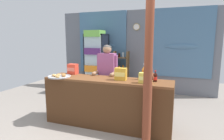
% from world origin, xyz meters
% --- Properties ---
extents(ground_plane, '(8.13, 8.13, 0.00)m').
position_xyz_m(ground_plane, '(0.00, 1.25, 0.00)').
color(ground_plane, gray).
extents(back_wall_curtained, '(5.13, 0.22, 2.64)m').
position_xyz_m(back_wall_curtained, '(0.04, 3.17, 1.37)').
color(back_wall_curtained, slate).
rests_on(back_wall_curtained, ground).
extents(stall_counter, '(2.50, 0.59, 0.95)m').
position_xyz_m(stall_counter, '(0.13, 0.31, 0.58)').
color(stall_counter, brown).
rests_on(stall_counter, ground).
extents(timber_post, '(0.16, 0.14, 2.51)m').
position_xyz_m(timber_post, '(0.99, -0.04, 1.20)').
color(timber_post, brown).
rests_on(timber_post, ground).
extents(drink_fridge, '(0.65, 0.66, 1.99)m').
position_xyz_m(drink_fridge, '(-1.10, 2.62, 1.09)').
color(drink_fridge, black).
rests_on(drink_fridge, ground).
extents(bottle_shelf_rack, '(0.48, 0.28, 1.34)m').
position_xyz_m(bottle_shelf_rack, '(-0.32, 2.83, 0.70)').
color(bottle_shelf_rack, brown).
rests_on(bottle_shelf_rack, ground).
extents(plastic_lawn_chair, '(0.62, 0.62, 0.86)m').
position_xyz_m(plastic_lawn_chair, '(0.83, 2.03, 0.49)').
color(plastic_lawn_chair, '#E5563D').
rests_on(plastic_lawn_chair, ground).
extents(shopkeeper, '(0.48, 0.42, 1.59)m').
position_xyz_m(shopkeeper, '(-0.05, 0.90, 1.00)').
color(shopkeeper, '#28282D').
rests_on(shopkeeper, ground).
extents(soda_bottle_orange_soda, '(0.10, 0.10, 0.31)m').
position_xyz_m(soda_bottle_orange_soda, '(0.82, 0.59, 1.09)').
color(soda_bottle_orange_soda, orange).
rests_on(soda_bottle_orange_soda, stall_counter).
extents(soda_bottle_cola, '(0.07, 0.07, 0.21)m').
position_xyz_m(soda_bottle_cola, '(1.04, 0.47, 1.04)').
color(soda_bottle_cola, black).
rests_on(soda_bottle_cola, stall_counter).
extents(snack_box_instant_noodle, '(0.23, 0.11, 0.18)m').
position_xyz_m(snack_box_instant_noodle, '(0.90, 0.29, 1.05)').
color(snack_box_instant_noodle, '#EAD14C').
rests_on(snack_box_instant_noodle, stall_counter).
extents(snack_box_crackers, '(0.20, 0.16, 0.22)m').
position_xyz_m(snack_box_crackers, '(-0.76, 0.64, 1.07)').
color(snack_box_crackers, '#E5422D').
rests_on(snack_box_crackers, stall_counter).
extents(snack_box_choco_powder, '(0.22, 0.12, 0.23)m').
position_xyz_m(snack_box_choco_powder, '(0.42, 0.39, 1.07)').
color(snack_box_choco_powder, gold).
rests_on(snack_box_choco_powder, stall_counter).
extents(pastry_tray, '(0.45, 0.45, 0.07)m').
position_xyz_m(pastry_tray, '(-0.83, 0.23, 0.98)').
color(pastry_tray, '#BCBCC1').
rests_on(pastry_tray, stall_counter).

